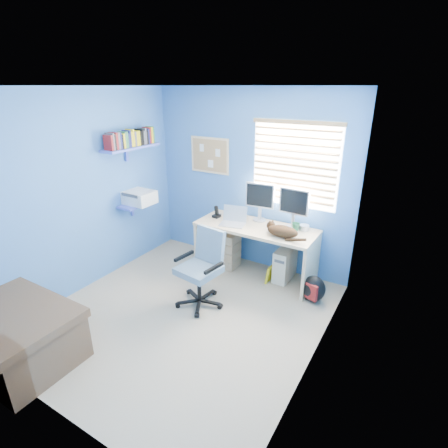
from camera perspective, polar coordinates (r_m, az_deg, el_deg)
The scene contains 23 objects.
floor at distance 4.26m, azimuth -6.44°, elevation -14.41°, with size 3.00×3.20×0.00m, color tan.
ceiling at distance 3.45m, azimuth -8.29°, elevation 21.47°, with size 3.00×3.20×0.00m, color white.
wall_back at distance 4.96m, azimuth 4.18°, elevation 7.05°, with size 3.00×0.01×2.50m, color #3F74B9.
wall_front at distance 2.72m, azimuth -28.53°, elevation -8.61°, with size 3.00×0.01×2.50m, color #3F74B9.
wall_left at distance 4.71m, azimuth -21.89°, elevation 4.70°, with size 0.01×3.20×2.50m, color #3F74B9.
wall_right at distance 3.04m, azimuth 15.76°, elevation -3.47°, with size 0.01×3.20×2.50m, color #3F74B9.
desk at distance 4.86m, azimuth 5.10°, elevation -4.40°, with size 1.63×0.65×0.74m, color #D6B789.
laptop at distance 4.70m, azimuth 1.40°, elevation 1.13°, with size 0.33×0.26×0.22m, color silver.
monitor_left at distance 4.82m, azimuth 5.93°, elevation 3.57°, with size 0.40×0.12×0.54m, color silver.
monitor_right at distance 4.63m, azimuth 11.34°, elevation 2.49°, with size 0.40×0.12×0.54m, color silver.
phone at distance 4.98m, azimuth -1.23°, elevation 2.02°, with size 0.09×0.11×0.17m, color black.
mug at distance 4.63m, azimuth 11.63°, elevation -0.46°, with size 0.10×0.09×0.10m, color #266E40.
cd_spindle at distance 4.67m, azimuth 12.94°, elevation -0.56°, with size 0.13×0.13×0.07m, color silver.
cat at distance 4.40m, azimuth 9.54°, elevation -1.19°, with size 0.40×0.21×0.14m, color black.
tower_pc at distance 4.89m, azimuth 9.93°, elevation -6.40°, with size 0.19×0.44×0.45m, color beige.
drawer_boxes at distance 5.12m, azimuth 0.37°, elevation -4.15°, with size 0.35×0.28×0.54m, color tan.
yellow_book at distance 4.82m, azimuth 7.41°, elevation -8.10°, with size 0.03×0.17×0.24m, color yellow.
backpack at distance 4.51m, azimuth 14.42°, elevation -10.17°, with size 0.29×0.22×0.34m, color black.
bed_corner at distance 4.03m, azimuth -30.77°, elevation -15.41°, with size 1.13×0.80×0.54m, color brown.
office_chair at distance 4.26m, azimuth -3.67°, elevation -8.71°, with size 0.61×0.61×0.93m.
window_blinds at distance 4.62m, azimuth 11.40°, elevation 9.39°, with size 1.15×0.05×1.10m.
corkboard at distance 5.20m, azimuth -2.35°, elevation 11.14°, with size 0.64×0.02×0.52m.
wall_shelves at distance 5.03m, azimuth -14.43°, elevation 8.77°, with size 0.42×0.90×1.05m.
Camera 1 is at (2.15, -2.69, 2.50)m, focal length 28.00 mm.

